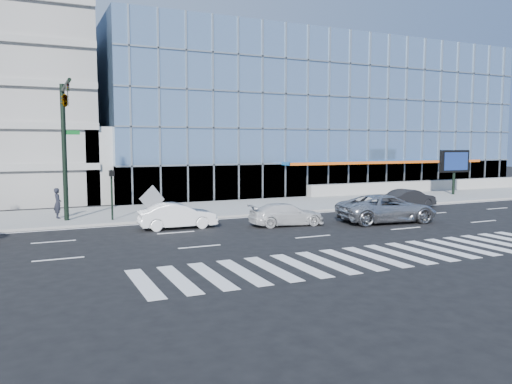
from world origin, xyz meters
TOP-DOWN VIEW (x-y plane):
  - ground at (0.00, 0.00)m, footprint 160.00×160.00m
  - sidewalk at (0.00, 8.00)m, footprint 120.00×8.00m
  - theatre_building at (14.00, 26.00)m, footprint 42.00×26.00m
  - ramp_block at (-6.00, 18.00)m, footprint 6.00×8.00m
  - retaining_wall at (24.00, 11.60)m, footprint 30.00×0.80m
  - traffic_signal at (-11.00, 4.57)m, footprint 1.14×5.74m
  - ped_signal_post at (-8.50, 4.94)m, footprint 0.30×0.33m
  - marquee_sign at (22.00, 7.99)m, footprint 3.20×0.43m
  - silver_suv at (6.46, -1.80)m, footprint 6.28×3.52m
  - white_suv at (0.46, -0.29)m, footprint 4.58×2.32m
  - white_sedan at (-5.54, 1.31)m, footprint 4.34×1.68m
  - dark_sedan at (12.46, 3.00)m, footprint 4.28×1.82m
  - pedestrian at (-11.42, 7.05)m, footprint 0.57×0.75m
  - tilted_panel at (-5.64, 7.06)m, footprint 1.78×0.55m

SIDE VIEW (x-z plane):
  - ground at x=0.00m, z-range 0.00..0.00m
  - sidewalk at x=0.00m, z-range 0.00..0.15m
  - white_suv at x=0.46m, z-range 0.00..1.27m
  - retaining_wall at x=24.00m, z-range 0.15..1.15m
  - dark_sedan at x=12.46m, z-range 0.00..1.37m
  - white_sedan at x=-5.54m, z-range 0.00..1.41m
  - silver_suv at x=6.46m, z-range 0.00..1.66m
  - tilted_panel at x=-5.64m, z-range 0.15..1.98m
  - pedestrian at x=-11.42m, z-range 0.15..2.01m
  - ped_signal_post at x=-8.50m, z-range 0.64..3.64m
  - ramp_block at x=-6.00m, z-range 0.00..6.00m
  - marquee_sign at x=22.00m, z-range 1.07..5.07m
  - traffic_signal at x=-11.00m, z-range 2.16..10.16m
  - theatre_building at x=14.00m, z-range 0.00..15.00m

